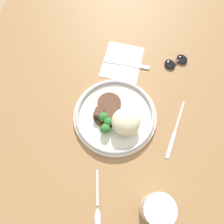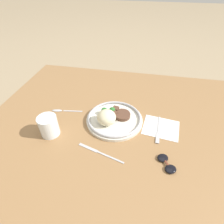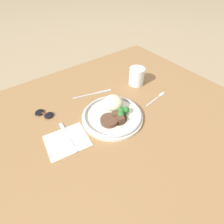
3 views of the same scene
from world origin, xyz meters
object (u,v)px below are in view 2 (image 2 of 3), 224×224
at_px(knife, 99,152).
at_px(spoon, 61,111).
at_px(fork, 158,132).
at_px(sunglasses, 167,163).
at_px(plate, 113,117).
at_px(juice_glass, 49,126).

height_order(knife, spoon, spoon).
bearing_deg(spoon, fork, 165.20).
bearing_deg(sunglasses, fork, -111.16).
relative_size(knife, spoon, 1.27).
xyz_separation_m(fork, sunglasses, (-0.03, 0.16, 0.00)).
bearing_deg(plate, sunglasses, 140.48).
bearing_deg(spoon, knife, 131.73).
distance_m(juice_glass, fork, 0.49).
distance_m(fork, sunglasses, 0.17).
distance_m(spoon, sunglasses, 0.57).
xyz_separation_m(plate, juice_glass, (0.26, 0.14, 0.02)).
bearing_deg(sunglasses, plate, -70.74).
relative_size(plate, sunglasses, 2.73).
bearing_deg(juice_glass, knife, 165.52).
height_order(juice_glass, fork, juice_glass).
bearing_deg(knife, sunglasses, -164.95).
relative_size(plate, juice_glass, 2.89).
height_order(plate, fork, plate).
bearing_deg(juice_glass, plate, -152.54).
bearing_deg(sunglasses, knife, -32.14).
bearing_deg(knife, juice_glass, 1.49).
bearing_deg(fork, knife, -52.12).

